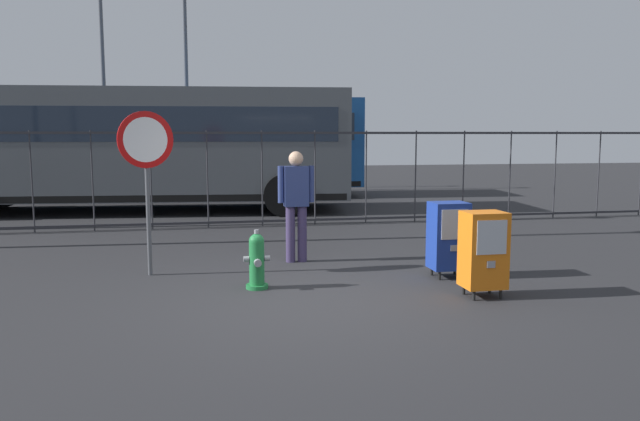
{
  "coord_description": "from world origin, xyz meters",
  "views": [
    {
      "loc": [
        -1.29,
        -6.88,
        1.92
      ],
      "look_at": [
        0.3,
        1.2,
        0.9
      ],
      "focal_mm": 34.56,
      "sensor_mm": 36.0,
      "label": 1
    }
  ],
  "objects_px": {
    "newspaper_box_secondary": "(483,250)",
    "stop_sign": "(146,158)",
    "pedestrian": "(296,200)",
    "fire_hydrant": "(257,261)",
    "bus_far": "(189,141)",
    "street_light_near_left": "(103,65)",
    "street_light_far_right": "(186,68)",
    "bus_near": "(133,143)",
    "newspaper_box_primary": "(448,236)"
  },
  "relations": [
    {
      "from": "pedestrian",
      "to": "newspaper_box_primary",
      "type": "bearing_deg",
      "value": -37.11
    },
    {
      "from": "newspaper_box_primary",
      "to": "bus_far",
      "type": "height_order",
      "value": "bus_far"
    },
    {
      "from": "bus_near",
      "to": "bus_far",
      "type": "distance_m",
      "value": 3.78
    },
    {
      "from": "stop_sign",
      "to": "bus_far",
      "type": "relative_size",
      "value": 0.21
    },
    {
      "from": "bus_near",
      "to": "street_light_far_right",
      "type": "distance_m",
      "value": 5.77
    },
    {
      "from": "newspaper_box_primary",
      "to": "newspaper_box_secondary",
      "type": "bearing_deg",
      "value": -89.79
    },
    {
      "from": "newspaper_box_primary",
      "to": "stop_sign",
      "type": "height_order",
      "value": "stop_sign"
    },
    {
      "from": "newspaper_box_primary",
      "to": "bus_far",
      "type": "bearing_deg",
      "value": 106.93
    },
    {
      "from": "bus_near",
      "to": "street_light_far_right",
      "type": "xyz_separation_m",
      "value": [
        1.23,
        5.11,
        2.37
      ]
    },
    {
      "from": "pedestrian",
      "to": "bus_far",
      "type": "distance_m",
      "value": 10.49
    },
    {
      "from": "pedestrian",
      "to": "street_light_far_right",
      "type": "distance_m",
      "value": 12.4
    },
    {
      "from": "stop_sign",
      "to": "bus_near",
      "type": "xyz_separation_m",
      "value": [
        -0.89,
        7.28,
        0.11
      ]
    },
    {
      "from": "newspaper_box_secondary",
      "to": "bus_far",
      "type": "bearing_deg",
      "value": 105.64
    },
    {
      "from": "newspaper_box_primary",
      "to": "bus_near",
      "type": "bearing_deg",
      "value": 120.71
    },
    {
      "from": "newspaper_box_primary",
      "to": "street_light_far_right",
      "type": "height_order",
      "value": "street_light_far_right"
    },
    {
      "from": "stop_sign",
      "to": "newspaper_box_secondary",
      "type": "bearing_deg",
      "value": -25.88
    },
    {
      "from": "street_light_near_left",
      "to": "stop_sign",
      "type": "bearing_deg",
      "value": -79.94
    },
    {
      "from": "newspaper_box_secondary",
      "to": "stop_sign",
      "type": "distance_m",
      "value": 4.52
    },
    {
      "from": "street_light_near_left",
      "to": "street_light_far_right",
      "type": "bearing_deg",
      "value": -23.63
    },
    {
      "from": "fire_hydrant",
      "to": "bus_far",
      "type": "bearing_deg",
      "value": 94.72
    },
    {
      "from": "bus_far",
      "to": "bus_near",
      "type": "bearing_deg",
      "value": -105.44
    },
    {
      "from": "newspaper_box_secondary",
      "to": "street_light_near_left",
      "type": "distance_m",
      "value": 17.17
    },
    {
      "from": "fire_hydrant",
      "to": "bus_near",
      "type": "relative_size",
      "value": 0.07
    },
    {
      "from": "pedestrian",
      "to": "bus_far",
      "type": "height_order",
      "value": "bus_far"
    },
    {
      "from": "newspaper_box_secondary",
      "to": "stop_sign",
      "type": "xyz_separation_m",
      "value": [
        -3.96,
        1.92,
        1.03
      ]
    },
    {
      "from": "street_light_near_left",
      "to": "street_light_far_right",
      "type": "height_order",
      "value": "street_light_near_left"
    },
    {
      "from": "bus_far",
      "to": "street_light_near_left",
      "type": "distance_m",
      "value": 4.68
    },
    {
      "from": "pedestrian",
      "to": "fire_hydrant",
      "type": "bearing_deg",
      "value": -115.93
    },
    {
      "from": "fire_hydrant",
      "to": "newspaper_box_primary",
      "type": "distance_m",
      "value": 2.6
    },
    {
      "from": "fire_hydrant",
      "to": "pedestrian",
      "type": "height_order",
      "value": "pedestrian"
    },
    {
      "from": "street_light_far_right",
      "to": "bus_near",
      "type": "bearing_deg",
      "value": -103.57
    },
    {
      "from": "newspaper_box_secondary",
      "to": "bus_near",
      "type": "height_order",
      "value": "bus_near"
    },
    {
      "from": "street_light_far_right",
      "to": "newspaper_box_primary",
      "type": "bearing_deg",
      "value": -74.77
    },
    {
      "from": "fire_hydrant",
      "to": "bus_far",
      "type": "height_order",
      "value": "bus_far"
    },
    {
      "from": "stop_sign",
      "to": "bus_far",
      "type": "distance_m",
      "value": 10.84
    },
    {
      "from": "fire_hydrant",
      "to": "pedestrian",
      "type": "bearing_deg",
      "value": 64.07
    },
    {
      "from": "bus_far",
      "to": "fire_hydrant",
      "type": "bearing_deg",
      "value": -80.91
    },
    {
      "from": "pedestrian",
      "to": "street_light_far_right",
      "type": "xyz_separation_m",
      "value": [
        -1.77,
        11.87,
        3.13
      ]
    },
    {
      "from": "newspaper_box_primary",
      "to": "pedestrian",
      "type": "xyz_separation_m",
      "value": [
        -1.85,
        1.4,
        0.38
      ]
    },
    {
      "from": "street_light_near_left",
      "to": "newspaper_box_secondary",
      "type": "bearing_deg",
      "value": -67.66
    },
    {
      "from": "bus_near",
      "to": "street_light_near_left",
      "type": "bearing_deg",
      "value": 109.15
    },
    {
      "from": "newspaper_box_primary",
      "to": "bus_near",
      "type": "height_order",
      "value": "bus_near"
    },
    {
      "from": "newspaper_box_primary",
      "to": "bus_near",
      "type": "relative_size",
      "value": 0.1
    },
    {
      "from": "pedestrian",
      "to": "bus_far",
      "type": "xyz_separation_m",
      "value": [
        -1.72,
        10.32,
        0.76
      ]
    },
    {
      "from": "newspaper_box_secondary",
      "to": "street_light_far_right",
      "type": "xyz_separation_m",
      "value": [
        -3.62,
        14.31,
        3.51
      ]
    },
    {
      "from": "stop_sign",
      "to": "bus_near",
      "type": "distance_m",
      "value": 7.33
    },
    {
      "from": "bus_near",
      "to": "fire_hydrant",
      "type": "bearing_deg",
      "value": -69.16
    },
    {
      "from": "newspaper_box_secondary",
      "to": "bus_near",
      "type": "relative_size",
      "value": 0.1
    },
    {
      "from": "bus_far",
      "to": "pedestrian",
      "type": "bearing_deg",
      "value": -76.19
    },
    {
      "from": "fire_hydrant",
      "to": "stop_sign",
      "type": "height_order",
      "value": "stop_sign"
    }
  ]
}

